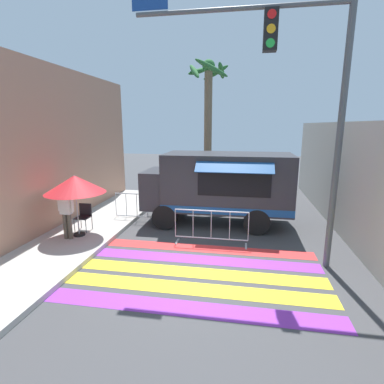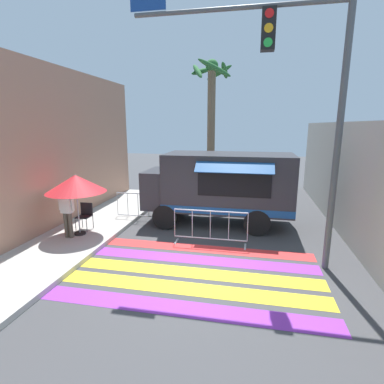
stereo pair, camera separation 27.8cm
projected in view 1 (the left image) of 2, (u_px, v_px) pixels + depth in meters
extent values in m
plane|color=#424244|center=(198.00, 265.00, 7.92)|extent=(60.00, 60.00, 0.00)
cube|color=#B7B5AD|center=(25.00, 249.00, 8.78)|extent=(4.40, 16.00, 0.14)
cube|color=tan|center=(4.00, 155.00, 8.22)|extent=(0.25, 16.00, 5.63)
cube|color=#A39E93|center=(348.00, 181.00, 9.65)|extent=(0.20, 16.00, 3.73)
cube|color=purple|center=(183.00, 308.00, 6.05)|extent=(6.40, 0.56, 0.01)
cube|color=yellow|center=(190.00, 288.00, 6.78)|extent=(6.40, 0.56, 0.01)
cube|color=yellow|center=(195.00, 272.00, 7.51)|extent=(6.40, 0.56, 0.01)
cube|color=purple|center=(200.00, 259.00, 8.24)|extent=(6.40, 0.56, 0.01)
cube|color=red|center=(204.00, 248.00, 8.97)|extent=(6.40, 0.56, 0.01)
cube|color=#2D2D33|center=(227.00, 181.00, 10.86)|extent=(4.52, 2.07, 2.02)
cube|color=#2D2D33|center=(167.00, 188.00, 11.31)|extent=(1.60, 1.90, 1.36)
cube|color=#1E232D|center=(148.00, 179.00, 11.36)|extent=(0.06, 1.65, 0.52)
cube|color=black|center=(234.00, 183.00, 9.77)|extent=(2.39, 0.03, 0.91)
cube|color=#194C8C|center=(234.00, 168.00, 9.46)|extent=(2.49, 0.43, 0.31)
cube|color=#194C8C|center=(225.00, 211.00, 10.04)|extent=(4.52, 0.01, 0.24)
cylinder|color=black|center=(165.00, 217.00, 10.56)|extent=(0.89, 0.22, 0.89)
cylinder|color=black|center=(177.00, 204.00, 12.38)|extent=(0.89, 0.22, 0.89)
cylinder|color=black|center=(257.00, 222.00, 10.02)|extent=(0.89, 0.22, 0.89)
cylinder|color=black|center=(255.00, 207.00, 11.85)|extent=(0.89, 0.22, 0.89)
cylinder|color=#515456|center=(340.00, 135.00, 7.13)|extent=(0.16, 0.16, 6.78)
cylinder|color=#515456|center=(239.00, 9.00, 6.93)|extent=(4.97, 0.11, 0.11)
cube|color=black|center=(271.00, 30.00, 6.88)|extent=(0.32, 0.28, 0.90)
cylinder|color=red|center=(272.00, 14.00, 6.68)|extent=(0.20, 0.02, 0.20)
cylinder|color=#F2A519|center=(271.00, 29.00, 6.75)|extent=(0.20, 0.02, 0.20)
cylinder|color=green|center=(270.00, 43.00, 6.81)|extent=(0.20, 0.02, 0.20)
cube|color=navy|center=(150.00, 4.00, 7.22)|extent=(0.90, 0.02, 0.28)
cylinder|color=black|center=(79.00, 234.00, 9.67)|extent=(0.36, 0.36, 0.06)
cylinder|color=#B2B2B7|center=(77.00, 206.00, 9.46)|extent=(0.04, 0.04, 1.97)
cone|color=red|center=(75.00, 184.00, 9.31)|extent=(1.86, 1.86, 0.56)
cylinder|color=#4C4C51|center=(74.00, 226.00, 9.90)|extent=(0.02, 0.02, 0.44)
cylinder|color=#4C4C51|center=(86.00, 227.00, 9.83)|extent=(0.02, 0.02, 0.44)
cylinder|color=#4C4C51|center=(81.00, 222.00, 10.30)|extent=(0.02, 0.02, 0.44)
cylinder|color=#4C4C51|center=(92.00, 223.00, 10.23)|extent=(0.02, 0.02, 0.44)
cube|color=black|center=(83.00, 218.00, 10.02)|extent=(0.44, 0.44, 0.03)
cube|color=black|center=(85.00, 209.00, 10.16)|extent=(0.44, 0.03, 0.42)
cylinder|color=brown|center=(65.00, 226.00, 9.32)|extent=(0.13, 0.13, 0.81)
cylinder|color=brown|center=(70.00, 226.00, 9.29)|extent=(0.13, 0.13, 0.81)
cube|color=silver|center=(65.00, 203.00, 9.15)|extent=(0.34, 0.20, 0.66)
cylinder|color=silver|center=(59.00, 202.00, 9.18)|extent=(0.09, 0.09, 0.56)
cylinder|color=silver|center=(72.00, 203.00, 9.10)|extent=(0.09, 0.09, 0.56)
sphere|color=#9E7051|center=(64.00, 188.00, 9.04)|extent=(0.23, 0.23, 0.23)
cylinder|color=#B7BABF|center=(211.00, 211.00, 9.07)|extent=(2.25, 0.04, 0.04)
cylinder|color=#B7BABF|center=(211.00, 238.00, 9.26)|extent=(2.25, 0.04, 0.04)
cylinder|color=#B7BABF|center=(175.00, 223.00, 9.35)|extent=(0.02, 0.02, 0.88)
cylinder|color=#B7BABF|center=(193.00, 224.00, 9.26)|extent=(0.02, 0.02, 0.88)
cylinder|color=#B7BABF|center=(211.00, 225.00, 9.16)|extent=(0.02, 0.02, 0.88)
cylinder|color=#B7BABF|center=(230.00, 226.00, 9.07)|extent=(0.02, 0.02, 0.88)
cylinder|color=#B7BABF|center=(249.00, 227.00, 8.98)|extent=(0.02, 0.02, 0.88)
cube|color=#B7BABF|center=(177.00, 241.00, 9.48)|extent=(0.06, 0.44, 0.03)
cube|color=#B7BABF|center=(246.00, 246.00, 9.12)|extent=(0.06, 0.44, 0.03)
cylinder|color=#B7BABF|center=(136.00, 194.00, 11.31)|extent=(1.70, 0.04, 0.04)
cylinder|color=#B7BABF|center=(137.00, 216.00, 11.50)|extent=(1.70, 0.04, 0.04)
cylinder|color=#B7BABF|center=(116.00, 204.00, 11.54)|extent=(0.02, 0.02, 0.88)
cylinder|color=#B7BABF|center=(126.00, 205.00, 11.47)|extent=(0.02, 0.02, 0.88)
cylinder|color=#B7BABF|center=(137.00, 205.00, 11.40)|extent=(0.02, 0.02, 0.88)
cylinder|color=#B7BABF|center=(147.00, 206.00, 11.33)|extent=(0.02, 0.02, 0.88)
cylinder|color=#B7BABF|center=(158.00, 206.00, 11.26)|extent=(0.02, 0.02, 0.88)
cube|color=#B7BABF|center=(118.00, 220.00, 11.67)|extent=(0.06, 0.44, 0.03)
cube|color=#B7BABF|center=(157.00, 222.00, 11.40)|extent=(0.06, 0.44, 0.03)
cylinder|color=#7A664C|center=(208.00, 136.00, 14.84)|extent=(0.38, 0.38, 6.20)
sphere|color=#2D6B33|center=(209.00, 66.00, 14.13)|extent=(0.60, 0.60, 0.60)
ellipsoid|color=#2D6B33|center=(221.00, 71.00, 14.03)|extent=(0.34, 1.22, 0.76)
ellipsoid|color=#2D6B33|center=(216.00, 73.00, 14.77)|extent=(1.42, 0.75, 0.76)
ellipsoid|color=#2D6B33|center=(198.00, 71.00, 14.63)|extent=(0.99, 1.29, 0.61)
ellipsoid|color=#2D6B33|center=(194.00, 71.00, 13.97)|extent=(0.84, 1.30, 0.94)
ellipsoid|color=#2D6B33|center=(211.00, 68.00, 13.37)|extent=(1.60, 0.67, 0.93)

